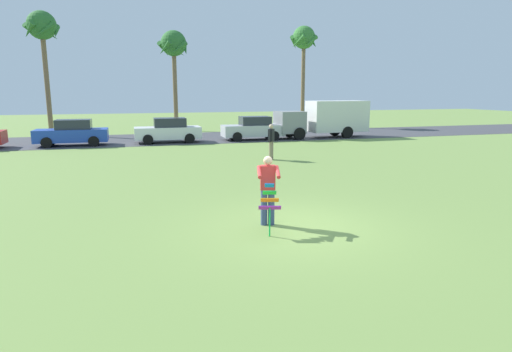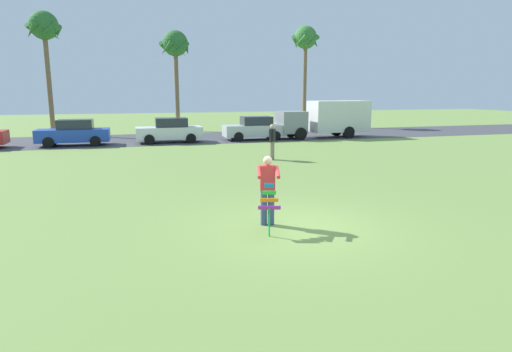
% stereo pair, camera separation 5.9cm
% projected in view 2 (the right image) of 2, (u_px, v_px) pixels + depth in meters
% --- Properties ---
extents(ground_plane, '(120.00, 120.00, 0.00)m').
position_uv_depth(ground_plane, '(295.00, 227.00, 10.53)').
color(ground_plane, olive).
extents(road_strip, '(120.00, 8.00, 0.01)m').
position_uv_depth(road_strip, '(184.00, 138.00, 30.70)').
color(road_strip, '#424247').
rests_on(road_strip, ground).
extents(person_kite_flyer, '(0.66, 0.74, 1.73)m').
position_uv_depth(person_kite_flyer, '(268.00, 188.00, 10.53)').
color(person_kite_flyer, '#384772').
rests_on(person_kite_flyer, ground).
extents(kite_held, '(0.54, 0.71, 1.15)m').
position_uv_depth(kite_held, '(269.00, 202.00, 9.87)').
color(kite_held, blue).
rests_on(kite_held, ground).
extents(parked_car_blue, '(4.23, 1.90, 1.60)m').
position_uv_depth(parked_car_blue, '(74.00, 133.00, 26.34)').
color(parked_car_blue, '#2347B7').
rests_on(parked_car_blue, ground).
extents(parked_car_white, '(4.22, 1.87, 1.60)m').
position_uv_depth(parked_car_white, '(170.00, 131.00, 27.95)').
color(parked_car_white, white).
rests_on(parked_car_white, ground).
extents(parked_car_silver, '(4.23, 1.89, 1.60)m').
position_uv_depth(parked_car_silver, '(255.00, 129.00, 29.55)').
color(parked_car_silver, silver).
rests_on(parked_car_silver, ground).
extents(parked_truck_grey_van, '(6.74, 2.21, 2.62)m').
position_uv_depth(parked_truck_grey_van, '(328.00, 118.00, 30.96)').
color(parked_truck_grey_van, gray).
rests_on(parked_truck_grey_van, ground).
extents(palm_tree_left_near, '(2.58, 2.71, 9.17)m').
position_uv_depth(palm_tree_left_near, '(44.00, 31.00, 32.10)').
color(palm_tree_left_near, brown).
rests_on(palm_tree_left_near, ground).
extents(palm_tree_right_near, '(2.58, 2.71, 8.26)m').
position_uv_depth(palm_tree_right_near, '(175.00, 48.00, 35.77)').
color(palm_tree_right_near, brown).
rests_on(palm_tree_right_near, ground).
extents(palm_tree_centre_far, '(2.58, 2.71, 9.30)m').
position_uv_depth(palm_tree_centre_far, '(306.00, 42.00, 40.21)').
color(palm_tree_centre_far, brown).
rests_on(palm_tree_centre_far, ground).
extents(person_walker_near, '(0.39, 0.48, 1.73)m').
position_uv_depth(person_walker_near, '(272.00, 141.00, 20.81)').
color(person_walker_near, gray).
rests_on(person_walker_near, ground).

